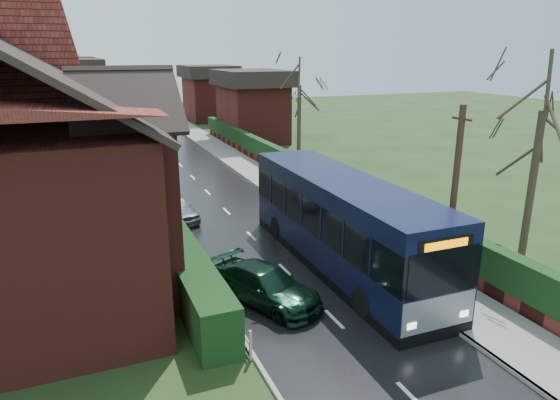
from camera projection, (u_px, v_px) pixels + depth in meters
name	position (u px, v px, depth m)	size (l,w,h in m)	color
ground	(307.00, 293.00, 17.57)	(140.00, 140.00, 0.00)	#2F481F
road	(227.00, 211.00, 26.43)	(6.00, 100.00, 0.02)	black
pavement	(299.00, 201.00, 27.96)	(2.50, 100.00, 0.14)	slate
kerb_right	(280.00, 204.00, 27.52)	(0.12, 100.00, 0.14)	gray
kerb_left	(169.00, 218.00, 25.31)	(0.12, 100.00, 0.10)	gray
front_hedge	(169.00, 239.00, 20.35)	(1.20, 16.00, 1.60)	black
picket_fence	(188.00, 245.00, 20.73)	(0.10, 16.00, 0.90)	tan
right_wall_hedge	(324.00, 182.00, 28.25)	(0.60, 50.00, 1.80)	maroon
brick_house	(24.00, 165.00, 17.37)	(9.30, 14.60, 10.30)	maroon
bus	(342.00, 224.00, 19.24)	(2.75, 11.72, 3.55)	black
car_silver	(174.00, 208.00, 24.97)	(1.49, 3.71, 1.26)	#9D9EA2
car_green	(266.00, 286.00, 16.74)	(1.74, 4.27, 1.24)	black
car_distant	(162.00, 122.00, 55.12)	(1.25, 3.59, 1.18)	black
bus_stop_sign	(344.00, 211.00, 21.06)	(0.07, 0.38, 2.55)	slate
telegraph_pole	(454.00, 199.00, 17.09)	(0.22, 0.84, 6.51)	#331F16
tree_right_near	(545.00, 99.00, 18.14)	(4.03, 4.03, 8.69)	#352B1F
tree_right_far	(300.00, 80.00, 37.33)	(4.22, 4.22, 8.16)	#392A21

